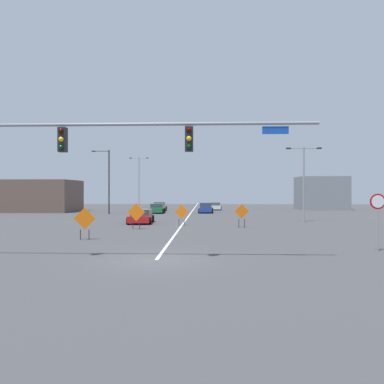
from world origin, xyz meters
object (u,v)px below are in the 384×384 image
car_white_mid (214,206)px  construction_sign_right_lane (85,220)px  street_lamp_far_left (108,178)px  construction_sign_right_shoulder (242,213)px  car_red_distant (141,216)px  car_yellow_approaching (160,207)px  construction_sign_left_shoulder (182,213)px  street_lamp_near_left (304,177)px  car_blue_passing (206,208)px  car_green_far (157,209)px  stop_sign (378,211)px  street_lamp_mid_left (139,178)px  construction_sign_median_far (136,213)px  traffic_signal_assembly (73,148)px

car_white_mid → construction_sign_right_lane: bearing=-103.0°
street_lamp_far_left → construction_sign_right_shoulder: size_ratio=4.35×
car_red_distant → car_yellow_approaching: 22.23m
construction_sign_left_shoulder → car_white_mid: (3.38, 27.45, -0.52)m
street_lamp_near_left → street_lamp_far_left: street_lamp_far_left is taller
car_blue_passing → car_green_far: bearing=-171.6°
car_white_mid → street_lamp_near_left: bearing=-70.6°
stop_sign → car_red_distant: stop_sign is taller
street_lamp_near_left → street_lamp_far_left: size_ratio=0.87×
street_lamp_far_left → car_green_far: (6.15, 2.11, -4.03)m
stop_sign → construction_sign_right_lane: 16.11m
street_lamp_mid_left → construction_sign_right_shoulder: size_ratio=4.73×
construction_sign_right_shoulder → construction_sign_right_lane: 12.98m
street_lamp_mid_left → construction_sign_median_far: street_lamp_mid_left is taller
construction_sign_right_lane → car_green_far: 27.98m
construction_sign_right_lane → car_yellow_approaching: size_ratio=0.46×
traffic_signal_assembly → street_lamp_near_left: size_ratio=2.27×
traffic_signal_assembly → construction_sign_left_shoulder: size_ratio=9.20×
street_lamp_near_left → car_green_far: bearing=139.2°
construction_sign_left_shoulder → car_yellow_approaching: size_ratio=0.42×
street_lamp_near_left → street_lamp_far_left: 25.10m
stop_sign → car_green_far: 35.12m
car_green_far → construction_sign_median_far: bearing=-86.6°
street_lamp_far_left → construction_sign_left_shoulder: size_ratio=4.66×
car_green_far → car_yellow_approaching: size_ratio=0.93×
street_lamp_far_left → car_yellow_approaching: bearing=55.7°
construction_sign_right_lane → construction_sign_left_shoulder: bearing=61.9°
stop_sign → street_lamp_mid_left: bearing=113.1°
construction_sign_right_shoulder → car_red_distant: (-8.87, 3.97, -0.59)m
traffic_signal_assembly → street_lamp_far_left: bearing=102.4°
construction_sign_right_shoulder → street_lamp_near_left: bearing=42.9°
street_lamp_near_left → construction_sign_median_far: street_lamp_near_left is taller
car_white_mid → car_red_distant: (-7.28, -25.14, 0.03)m
street_lamp_far_left → construction_sign_left_shoulder: bearing=-56.4°
street_lamp_near_left → construction_sign_median_far: 16.97m
street_lamp_near_left → street_lamp_far_left: (-22.19, 11.73, 0.29)m
street_lamp_mid_left → car_red_distant: size_ratio=2.02×
construction_sign_left_shoulder → car_red_distant: size_ratio=0.40×
construction_sign_right_lane → car_red_distant: size_ratio=0.43×
construction_sign_right_shoulder → car_green_far: (-9.52, 19.90, -0.62)m
street_lamp_near_left → street_lamp_far_left: bearing=152.1°
traffic_signal_assembly → construction_sign_median_far: traffic_signal_assembly is taller
street_lamp_near_left → car_white_mid: street_lamp_near_left is taller
stop_sign → street_lamp_mid_left: (-20.36, 47.83, 3.31)m
stop_sign → car_green_far: (-15.00, 31.72, -1.38)m
construction_sign_left_shoulder → car_green_far: size_ratio=0.45×
construction_sign_left_shoulder → car_green_far: construction_sign_left_shoulder is taller
car_green_far → car_yellow_approaching: (-0.43, 6.27, 0.02)m
street_lamp_mid_left → construction_sign_median_far: size_ratio=4.46×
stop_sign → car_red_distant: (-14.36, 15.79, -1.35)m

